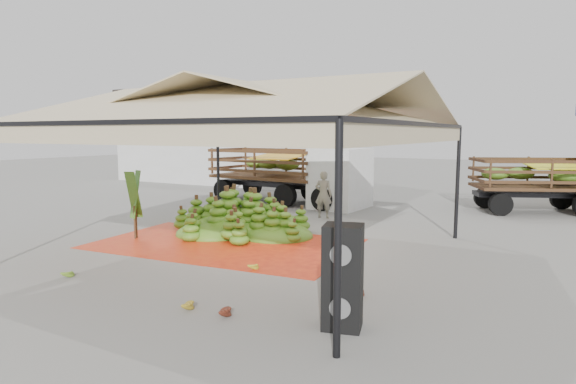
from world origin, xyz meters
The scene contains 17 objects.
ground centered at (0.00, 0.00, 0.00)m, with size 90.00×90.00×0.00m, color slate.
canopy_tent centered at (0.00, 0.00, 3.30)m, with size 8.10×8.10×4.00m.
building_white centered at (-10.00, 14.00, 2.71)m, with size 14.30×6.30×5.40m.
tarp_left centered at (-2.27, 0.18, 0.01)m, with size 3.98×3.79×0.01m, color #CF4013.
tarp_right centered at (0.30, 0.51, 0.01)m, with size 3.78×3.96×0.01m, color #E74115.
banana_heap centered at (-1.66, 2.01, 0.55)m, with size 5.12×4.21×1.10m, color #447819.
hand_yellow_a centered at (0.83, -1.19, 0.09)m, with size 0.39×0.32×0.18m, color gold.
hand_yellow_b centered at (1.17, -3.70, 0.11)m, with size 0.46×0.38×0.21m, color #AE8922.
hand_red_a centered at (3.34, -1.68, 0.10)m, with size 0.42×0.35×0.19m, color #591C14.
hand_red_b centered at (1.86, -3.65, 0.11)m, with size 0.49×0.40×0.22m, color #591814.
hand_green centered at (-2.08, -3.45, 0.09)m, with size 0.38×0.31×0.17m, color #406E17.
hanging_bunches centered at (-0.43, 0.87, 2.62)m, with size 1.74×0.24×0.20m.
speaker_stack centered at (3.70, -3.11, 0.77)m, with size 0.66×0.61×1.53m.
banana_leaves centered at (-3.53, -0.15, 0.00)m, with size 0.96×1.36×3.70m, color #386D1D, non-canonical shape.
vendor centered at (-0.47, 5.11, 0.79)m, with size 0.58×0.38×1.58m, color gray.
truck_left centered at (-2.98, 7.59, 1.39)m, with size 6.72×2.73×2.26m.
truck_right centered at (6.64, 10.34, 1.23)m, with size 6.13×4.19×2.00m.
Camera 1 is at (6.31, -9.37, 2.83)m, focal length 30.00 mm.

